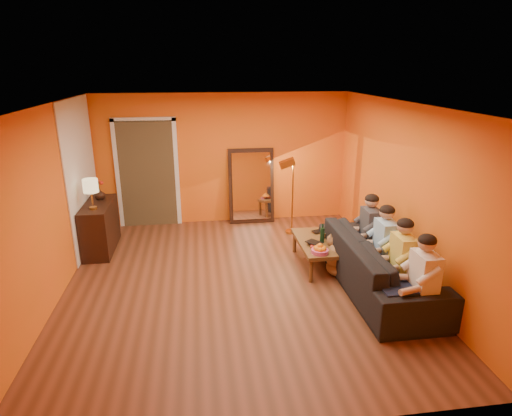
{
  "coord_description": "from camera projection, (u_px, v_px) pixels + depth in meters",
  "views": [
    {
      "loc": [
        -0.51,
        -5.69,
        3.09
      ],
      "look_at": [
        0.35,
        0.5,
        1.0
      ],
      "focal_mm": 30.0,
      "sensor_mm": 36.0,
      "label": 1
    }
  ],
  "objects": [
    {
      "name": "room_shell",
      "position": [
        234.0,
        193.0,
        6.33
      ],
      "size": [
        5.0,
        5.5,
        2.6
      ],
      "color": "brown",
      "rests_on": "ground"
    },
    {
      "name": "white_accent",
      "position": [
        82.0,
        176.0,
        7.3
      ],
      "size": [
        0.02,
        1.9,
        2.58
      ],
      "primitive_type": "cube",
      "color": "white",
      "rests_on": "wall_left"
    },
    {
      "name": "doorway_recess",
      "position": [
        148.0,
        173.0,
        8.52
      ],
      "size": [
        1.06,
        0.3,
        2.1
      ],
      "primitive_type": "cube",
      "color": "#3F2D19",
      "rests_on": "floor"
    },
    {
      "name": "door_jamb_left",
      "position": [
        118.0,
        175.0,
        8.33
      ],
      "size": [
        0.08,
        0.06,
        2.2
      ],
      "primitive_type": "cube",
      "color": "white",
      "rests_on": "wall_back"
    },
    {
      "name": "door_jamb_right",
      "position": [
        177.0,
        173.0,
        8.48
      ],
      "size": [
        0.08,
        0.06,
        2.2
      ],
      "primitive_type": "cube",
      "color": "white",
      "rests_on": "wall_back"
    },
    {
      "name": "door_header",
      "position": [
        143.0,
        119.0,
        8.07
      ],
      "size": [
        1.22,
        0.06,
        0.08
      ],
      "primitive_type": "cube",
      "color": "white",
      "rests_on": "wall_back"
    },
    {
      "name": "mirror_frame",
      "position": [
        251.0,
        186.0,
        8.69
      ],
      "size": [
        0.92,
        0.27,
        1.51
      ],
      "primitive_type": "cube",
      "rotation": [
        -0.14,
        0.0,
        0.0
      ],
      "color": "black",
      "rests_on": "floor"
    },
    {
      "name": "mirror_glass",
      "position": [
        252.0,
        186.0,
        8.65
      ],
      "size": [
        0.78,
        0.21,
        1.35
      ],
      "primitive_type": "cube",
      "rotation": [
        -0.14,
        0.0,
        0.0
      ],
      "color": "white",
      "rests_on": "mirror_frame"
    },
    {
      "name": "sideboard",
      "position": [
        100.0,
        227.0,
        7.42
      ],
      "size": [
        0.44,
        1.18,
        0.85
      ],
      "primitive_type": "cube",
      "color": "black",
      "rests_on": "floor"
    },
    {
      "name": "table_lamp",
      "position": [
        91.0,
        194.0,
        6.92
      ],
      "size": [
        0.24,
        0.24,
        0.51
      ],
      "primitive_type": null,
      "color": "beige",
      "rests_on": "sideboard"
    },
    {
      "name": "sofa",
      "position": [
        378.0,
        263.0,
        6.16
      ],
      "size": [
        2.61,
        1.02,
        0.76
      ],
      "primitive_type": "imported",
      "rotation": [
        0.0,
        0.0,
        1.57
      ],
      "color": "black",
      "rests_on": "floor"
    },
    {
      "name": "coffee_table",
      "position": [
        317.0,
        253.0,
        6.9
      ],
      "size": [
        0.62,
        1.22,
        0.42
      ],
      "primitive_type": null,
      "rotation": [
        0.0,
        0.0,
        -0.0
      ],
      "color": "brown",
      "rests_on": "floor"
    },
    {
      "name": "floor_lamp",
      "position": [
        292.0,
        197.0,
        8.08
      ],
      "size": [
        0.33,
        0.27,
        1.44
      ],
      "primitive_type": null,
      "rotation": [
        0.0,
        0.0,
        -0.12
      ],
      "color": "#BF8938",
      "rests_on": "floor"
    },
    {
      "name": "dog",
      "position": [
        337.0,
        254.0,
        6.6
      ],
      "size": [
        0.44,
        0.59,
        0.64
      ],
      "primitive_type": null,
      "rotation": [
        0.0,
        0.0,
        -0.18
      ],
      "color": "olive",
      "rests_on": "floor"
    },
    {
      "name": "person_far_left",
      "position": [
        423.0,
        281.0,
        5.16
      ],
      "size": [
        0.7,
        0.44,
        1.22
      ],
      "primitive_type": null,
      "color": "silver",
      "rests_on": "sofa"
    },
    {
      "name": "person_mid_left",
      "position": [
        402.0,
        262.0,
        5.68
      ],
      "size": [
        0.7,
        0.44,
        1.22
      ],
      "primitive_type": null,
      "color": "gold",
      "rests_on": "sofa"
    },
    {
      "name": "person_mid_right",
      "position": [
        385.0,
        245.0,
        6.2
      ],
      "size": [
        0.7,
        0.44,
        1.22
      ],
      "primitive_type": null,
      "color": "#93BEE4",
      "rests_on": "sofa"
    },
    {
      "name": "person_far_right",
      "position": [
        370.0,
        232.0,
        6.71
      ],
      "size": [
        0.7,
        0.44,
        1.22
      ],
      "primitive_type": null,
      "color": "#39383E",
      "rests_on": "sofa"
    },
    {
      "name": "fruit_bowl",
      "position": [
        320.0,
        248.0,
        6.37
      ],
      "size": [
        0.26,
        0.26,
        0.16
      ],
      "primitive_type": null,
      "color": "#C8467B",
      "rests_on": "coffee_table"
    },
    {
      "name": "wine_bottle",
      "position": [
        322.0,
        233.0,
        6.74
      ],
      "size": [
        0.07,
        0.07,
        0.31
      ],
      "primitive_type": "cylinder",
      "color": "black",
      "rests_on": "coffee_table"
    },
    {
      "name": "tumbler",
      "position": [
        323.0,
        235.0,
        6.95
      ],
      "size": [
        0.11,
        0.11,
        0.09
      ],
      "primitive_type": "imported",
      "rotation": [
        0.0,
        0.0,
        -0.19
      ],
      "color": "#B27F3F",
      "rests_on": "coffee_table"
    },
    {
      "name": "laptop",
      "position": [
        323.0,
        232.0,
        7.18
      ],
      "size": [
        0.39,
        0.33,
        0.03
      ],
      "primitive_type": "imported",
      "rotation": [
        0.0,
        0.0,
        0.4
      ],
      "color": "black",
      "rests_on": "coffee_table"
    },
    {
      "name": "book_lower",
      "position": [
        310.0,
        246.0,
        6.62
      ],
      "size": [
        0.21,
        0.26,
        0.02
      ],
      "primitive_type": "imported",
      "rotation": [
        0.0,
        0.0,
        0.16
      ],
      "color": "black",
      "rests_on": "coffee_table"
    },
    {
      "name": "book_mid",
      "position": [
        311.0,
        245.0,
        6.62
      ],
      "size": [
        0.22,
        0.26,
        0.02
      ],
      "primitive_type": "imported",
      "rotation": [
        0.0,
        0.0,
        -0.33
      ],
      "color": "red",
      "rests_on": "book_lower"
    },
    {
      "name": "book_upper",
      "position": [
        311.0,
        244.0,
        6.6
      ],
      "size": [
        0.28,
        0.29,
        0.02
      ],
      "primitive_type": "imported",
      "rotation": [
        0.0,
        0.0,
        0.64
      ],
      "color": "black",
      "rests_on": "book_mid"
    },
    {
      "name": "vase",
      "position": [
        100.0,
        194.0,
        7.49
      ],
      "size": [
        0.19,
        0.19,
        0.2
      ],
      "primitive_type": "imported",
      "color": "black",
      "rests_on": "sideboard"
    },
    {
      "name": "flowers",
      "position": [
        98.0,
        182.0,
        7.42
      ],
      "size": [
        0.17,
        0.17,
        0.39
      ],
      "primitive_type": null,
      "color": "red",
      "rests_on": "vase"
    }
  ]
}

